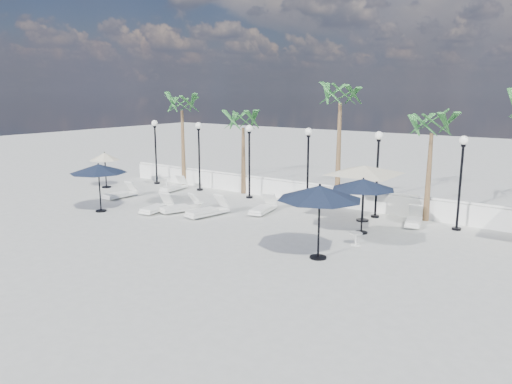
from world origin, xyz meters
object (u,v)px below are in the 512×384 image
Objects in this scene: lounger_0 at (157,207)px; lounger_1 at (174,187)px; parasol_cream_sq_a at (365,166)px; parasol_cream_small at (105,157)px; lounger_6 at (414,220)px; parasol_navy_left at (98,169)px; parasol_navy_right at (320,193)px; lounger_2 at (120,194)px; parasol_navy_mid at (363,184)px; lounger_4 at (208,210)px; lounger_5 at (263,208)px; lounger_3 at (180,207)px.

lounger_1 is (-2.92, 4.03, -0.01)m from lounger_0.
parasol_cream_sq_a reaches higher than parasol_cream_small.
parasol_cream_sq_a reaches higher than lounger_6.
parasol_navy_left is at bearing -167.78° from lounger_6.
parasol_navy_right is 0.54× the size of parasol_cream_sq_a.
parasol_cream_sq_a reaches higher than lounger_1.
lounger_2 is 14.80m from lounger_6.
parasol_navy_right reaches higher than parasol_navy_mid.
lounger_1 is 0.74× the size of parasol_navy_left.
lounger_4 is at bearing -151.14° from parasol_cream_sq_a.
parasol_cream_small is at bearing 150.75° from lounger_0.
lounger_2 is at bearing -165.85° from parasol_cream_sq_a.
parasol_cream_small is at bearing -164.19° from lounger_1.
lounger_5 is 5.36m from parasol_navy_mid.
lounger_6 is 3.25m from parasol_navy_mid.
parasol_cream_small reaches higher than lounger_0.
lounger_3 is at bearing -13.17° from parasol_cream_small.
parasol_cream_small is (-3.00, 1.43, 1.56)m from lounger_2.
lounger_6 is 3.06m from parasol_cream_sq_a.
parasol_cream_sq_a is (4.31, 1.38, 2.17)m from lounger_5.
parasol_navy_right is at bearing -30.48° from lounger_1.
parasol_cream_small is (-16.11, 3.80, -0.47)m from parasol_navy_right.
lounger_4 is at bearing 7.94° from lounger_0.
lounger_4 reaches higher than lounger_5.
lounger_4 reaches higher than lounger_0.
lounger_1 is 4.51m from parasol_cream_small.
parasol_navy_mid is 0.87× the size of parasol_navy_right.
parasol_cream_sq_a is at bearing 6.23° from parasol_cream_small.
parasol_navy_right is at bearing -13.26° from parasol_cream_small.
parasol_navy_left reaches higher than lounger_1.
lounger_6 is (9.59, 4.10, -0.01)m from lounger_3.
lounger_6 is at bearing 6.49° from lounger_5.
lounger_5 is 0.79× the size of parasol_navy_left.
lounger_1 is 5.83m from parasol_navy_left.
lounger_3 is at bearing -155.25° from parasol_cream_sq_a.
lounger_1 is at bearing 171.87° from parasol_navy_mid.
parasol_navy_mid is 1.99m from parasol_cream_sq_a.
lounger_4 is 7.43m from parasol_navy_right.
parasol_cream_small is at bearing 179.56° from parasol_navy_mid.
lounger_5 is (7.08, -1.32, 0.01)m from lounger_1.
parasol_cream_small is at bearing 139.83° from parasol_navy_left.
parasol_cream_sq_a is 2.54× the size of parasol_cream_small.
parasol_navy_mid reaches higher than parasol_cream_small.
lounger_2 is 12.86m from parasol_cream_sq_a.
lounger_0 is at bearing -165.97° from parasol_navy_mid.
lounger_4 is 0.86× the size of parasol_navy_left.
lounger_5 is 6.65m from lounger_6.
lounger_2 is at bearing -113.18° from lounger_1.
lounger_0 is 0.70× the size of parasol_navy_right.
parasol_cream_sq_a reaches higher than lounger_3.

